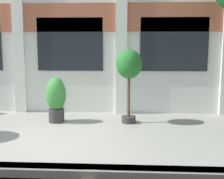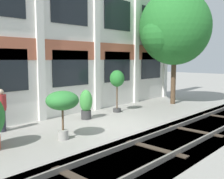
% 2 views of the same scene
% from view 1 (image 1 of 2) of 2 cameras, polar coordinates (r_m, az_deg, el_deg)
% --- Properties ---
extents(ground_plane, '(80.00, 80.00, 0.00)m').
position_cam_1_polar(ground_plane, '(7.74, -11.60, -9.03)').
color(ground_plane, gray).
extents(potted_plant_fluted_column, '(0.58, 0.58, 1.33)m').
position_cam_1_polar(potted_plant_fluted_column, '(9.21, -10.21, -1.43)').
color(potted_plant_fluted_column, '#333333').
rests_on(potted_plant_fluted_column, ground).
extents(potted_plant_tall_urn, '(0.74, 0.74, 2.13)m').
position_cam_1_polar(potted_plant_tall_urn, '(8.88, 3.14, 3.95)').
color(potted_plant_tall_urn, '#333333').
rests_on(potted_plant_tall_urn, ground).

